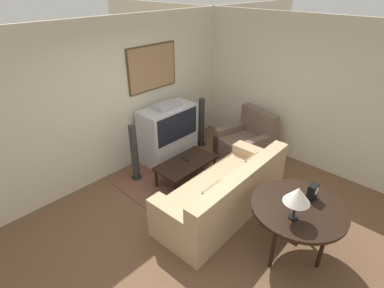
{
  "coord_description": "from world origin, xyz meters",
  "views": [
    {
      "loc": [
        -2.54,
        -2.15,
        3.18
      ],
      "look_at": [
        0.65,
        0.86,
        0.75
      ],
      "focal_mm": 28.0,
      "sensor_mm": 36.0,
      "label": 1
    }
  ],
  "objects_px": {
    "tv": "(168,133)",
    "table_lamp": "(298,196)",
    "speaker_tower_left": "(134,154)",
    "speaker_tower_right": "(202,123)",
    "coffee_table": "(186,164)",
    "console_table": "(298,211)",
    "mantel_clock": "(313,192)",
    "armchair": "(246,142)",
    "couch": "(225,195)"
  },
  "relations": [
    {
      "from": "console_table",
      "to": "speaker_tower_left",
      "type": "height_order",
      "value": "speaker_tower_left"
    },
    {
      "from": "couch",
      "to": "table_lamp",
      "type": "height_order",
      "value": "table_lamp"
    },
    {
      "from": "armchair",
      "to": "speaker_tower_left",
      "type": "bearing_deg",
      "value": -100.82
    },
    {
      "from": "armchair",
      "to": "table_lamp",
      "type": "distance_m",
      "value": 2.79
    },
    {
      "from": "armchair",
      "to": "speaker_tower_right",
      "type": "relative_size",
      "value": 1.02
    },
    {
      "from": "tv",
      "to": "console_table",
      "type": "relative_size",
      "value": 1.02
    },
    {
      "from": "armchair",
      "to": "couch",
      "type": "bearing_deg",
      "value": -51.31
    },
    {
      "from": "table_lamp",
      "to": "speaker_tower_left",
      "type": "bearing_deg",
      "value": 92.99
    },
    {
      "from": "mantel_clock",
      "to": "speaker_tower_left",
      "type": "bearing_deg",
      "value": 102.63
    },
    {
      "from": "mantel_clock",
      "to": "speaker_tower_right",
      "type": "relative_size",
      "value": 0.19
    },
    {
      "from": "tv",
      "to": "mantel_clock",
      "type": "height_order",
      "value": "tv"
    },
    {
      "from": "armchair",
      "to": "coffee_table",
      "type": "bearing_deg",
      "value": -85.55
    },
    {
      "from": "couch",
      "to": "console_table",
      "type": "distance_m",
      "value": 1.18
    },
    {
      "from": "armchair",
      "to": "mantel_clock",
      "type": "xyz_separation_m",
      "value": [
        -1.4,
        -1.9,
        0.56
      ]
    },
    {
      "from": "couch",
      "to": "armchair",
      "type": "height_order",
      "value": "armchair"
    },
    {
      "from": "armchair",
      "to": "coffee_table",
      "type": "distance_m",
      "value": 1.49
    },
    {
      "from": "table_lamp",
      "to": "speaker_tower_right",
      "type": "height_order",
      "value": "table_lamp"
    },
    {
      "from": "couch",
      "to": "coffee_table",
      "type": "xyz_separation_m",
      "value": [
        0.18,
        1.0,
        0.03
      ]
    },
    {
      "from": "coffee_table",
      "to": "speaker_tower_right",
      "type": "xyz_separation_m",
      "value": [
        1.18,
        0.7,
        0.15
      ]
    },
    {
      "from": "tv",
      "to": "table_lamp",
      "type": "relative_size",
      "value": 2.75
    },
    {
      "from": "tv",
      "to": "mantel_clock",
      "type": "xyz_separation_m",
      "value": [
        -0.24,
        -2.93,
        0.29
      ]
    },
    {
      "from": "mantel_clock",
      "to": "speaker_tower_right",
      "type": "bearing_deg",
      "value": 68.66
    },
    {
      "from": "couch",
      "to": "console_table",
      "type": "relative_size",
      "value": 1.95
    },
    {
      "from": "couch",
      "to": "mantel_clock",
      "type": "distance_m",
      "value": 1.29
    },
    {
      "from": "console_table",
      "to": "couch",
      "type": "bearing_deg",
      "value": 89.62
    },
    {
      "from": "armchair",
      "to": "mantel_clock",
      "type": "distance_m",
      "value": 2.42
    },
    {
      "from": "couch",
      "to": "mantel_clock",
      "type": "bearing_deg",
      "value": 100.18
    },
    {
      "from": "couch",
      "to": "speaker_tower_left",
      "type": "distance_m",
      "value": 1.75
    },
    {
      "from": "coffee_table",
      "to": "console_table",
      "type": "relative_size",
      "value": 0.94
    },
    {
      "from": "table_lamp",
      "to": "speaker_tower_right",
      "type": "bearing_deg",
      "value": 60.64
    },
    {
      "from": "couch",
      "to": "armchair",
      "type": "distance_m",
      "value": 1.81
    },
    {
      "from": "speaker_tower_left",
      "to": "speaker_tower_right",
      "type": "distance_m",
      "value": 1.75
    },
    {
      "from": "console_table",
      "to": "table_lamp",
      "type": "height_order",
      "value": "table_lamp"
    },
    {
      "from": "coffee_table",
      "to": "console_table",
      "type": "bearing_deg",
      "value": -95.08
    },
    {
      "from": "armchair",
      "to": "speaker_tower_right",
      "type": "distance_m",
      "value": 1.01
    },
    {
      "from": "tv",
      "to": "table_lamp",
      "type": "bearing_deg",
      "value": -103.93
    },
    {
      "from": "couch",
      "to": "speaker_tower_left",
      "type": "relative_size",
      "value": 2.15
    },
    {
      "from": "couch",
      "to": "armchair",
      "type": "relative_size",
      "value": 2.11
    },
    {
      "from": "couch",
      "to": "table_lamp",
      "type": "distance_m",
      "value": 1.4
    },
    {
      "from": "tv",
      "to": "mantel_clock",
      "type": "relative_size",
      "value": 5.88
    },
    {
      "from": "console_table",
      "to": "speaker_tower_left",
      "type": "xyz_separation_m",
      "value": [
        -0.38,
        2.82,
        -0.19
      ]
    },
    {
      "from": "tv",
      "to": "armchair",
      "type": "relative_size",
      "value": 1.1
    },
    {
      "from": "tv",
      "to": "speaker_tower_left",
      "type": "distance_m",
      "value": 0.88
    },
    {
      "from": "tv",
      "to": "speaker_tower_right",
      "type": "xyz_separation_m",
      "value": [
        0.88,
        -0.08,
        -0.06
      ]
    },
    {
      "from": "speaker_tower_right",
      "to": "couch",
      "type": "bearing_deg",
      "value": -128.69
    },
    {
      "from": "mantel_clock",
      "to": "speaker_tower_right",
      "type": "distance_m",
      "value": 3.08
    },
    {
      "from": "coffee_table",
      "to": "speaker_tower_right",
      "type": "bearing_deg",
      "value": 30.65
    },
    {
      "from": "console_table",
      "to": "mantel_clock",
      "type": "relative_size",
      "value": 5.75
    },
    {
      "from": "console_table",
      "to": "table_lamp",
      "type": "relative_size",
      "value": 2.69
    },
    {
      "from": "mantel_clock",
      "to": "console_table",
      "type": "bearing_deg",
      "value": 172.08
    }
  ]
}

